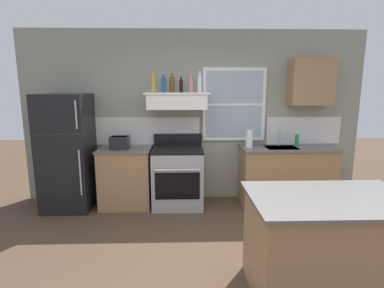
# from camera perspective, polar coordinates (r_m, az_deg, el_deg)

# --- Properties ---
(ground_plane) EXTENTS (16.00, 16.00, 0.00)m
(ground_plane) POSITION_cam_1_polar(r_m,az_deg,el_deg) (3.18, 1.72, -24.20)
(ground_plane) COLOR #4C3828
(back_wall) EXTENTS (5.40, 0.11, 2.70)m
(back_wall) POSITION_cam_1_polar(r_m,az_deg,el_deg) (4.85, 0.58, 5.19)
(back_wall) COLOR gray
(back_wall) RESTS_ON ground_plane
(refrigerator) EXTENTS (0.70, 0.72, 1.73)m
(refrigerator) POSITION_cam_1_polar(r_m,az_deg,el_deg) (4.86, -22.61, -1.45)
(refrigerator) COLOR black
(refrigerator) RESTS_ON ground_plane
(counter_left_of_stove) EXTENTS (0.79, 0.63, 0.91)m
(counter_left_of_stove) POSITION_cam_1_polar(r_m,az_deg,el_deg) (4.79, -12.39, -6.10)
(counter_left_of_stove) COLOR #9E754C
(counter_left_of_stove) RESTS_ON ground_plane
(toaster) EXTENTS (0.30, 0.20, 0.19)m
(toaster) POSITION_cam_1_polar(r_m,az_deg,el_deg) (4.62, -13.56, 0.30)
(toaster) COLOR black
(toaster) RESTS_ON counter_left_of_stove
(stove_range) EXTENTS (0.76, 0.69, 1.09)m
(stove_range) POSITION_cam_1_polar(r_m,az_deg,el_deg) (4.67, -2.72, -6.18)
(stove_range) COLOR #9EA0A5
(stove_range) RESTS_ON ground_plane
(range_hood_shelf) EXTENTS (0.96, 0.52, 0.24)m
(range_hood_shelf) POSITION_cam_1_polar(r_m,az_deg,el_deg) (4.57, -2.83, 8.24)
(range_hood_shelf) COLOR white
(bottle_champagne_gold_foil) EXTENTS (0.08, 0.08, 0.31)m
(bottle_champagne_gold_foil) POSITION_cam_1_polar(r_m,az_deg,el_deg) (4.61, -7.30, 11.31)
(bottle_champagne_gold_foil) COLOR #B29333
(bottle_champagne_gold_foil) RESTS_ON range_hood_shelf
(bottle_blue_liqueur) EXTENTS (0.07, 0.07, 0.26)m
(bottle_blue_liqueur) POSITION_cam_1_polar(r_m,az_deg,el_deg) (4.55, -5.43, 11.13)
(bottle_blue_liqueur) COLOR #1E478C
(bottle_blue_liqueur) RESTS_ON range_hood_shelf
(bottle_amber_wine) EXTENTS (0.07, 0.07, 0.28)m
(bottle_amber_wine) POSITION_cam_1_polar(r_m,az_deg,el_deg) (4.62, -3.81, 11.25)
(bottle_amber_wine) COLOR brown
(bottle_amber_wine) RESTS_ON range_hood_shelf
(bottle_balsamic_dark) EXTENTS (0.06, 0.06, 0.23)m
(bottle_balsamic_dark) POSITION_cam_1_polar(r_m,az_deg,el_deg) (4.57, -2.07, 10.99)
(bottle_balsamic_dark) COLOR black
(bottle_balsamic_dark) RESTS_ON range_hood_shelf
(bottle_rose_pink) EXTENTS (0.07, 0.07, 0.28)m
(bottle_rose_pink) POSITION_cam_1_polar(r_m,az_deg,el_deg) (4.61, -0.22, 11.24)
(bottle_rose_pink) COLOR #C67F84
(bottle_rose_pink) RESTS_ON range_hood_shelf
(bottle_clear_tall) EXTENTS (0.06, 0.06, 0.31)m
(bottle_clear_tall) POSITION_cam_1_polar(r_m,az_deg,el_deg) (4.54, 1.47, 11.41)
(bottle_clear_tall) COLOR silver
(bottle_clear_tall) RESTS_ON range_hood_shelf
(counter_right_with_sink) EXTENTS (1.43, 0.63, 0.91)m
(counter_right_with_sink) POSITION_cam_1_polar(r_m,az_deg,el_deg) (4.97, 17.37, -5.69)
(counter_right_with_sink) COLOR #9E754C
(counter_right_with_sink) RESTS_ON ground_plane
(sink_faucet) EXTENTS (0.03, 0.17, 0.28)m
(sink_faucet) POSITION_cam_1_polar(r_m,az_deg,el_deg) (4.90, 16.31, 1.65)
(sink_faucet) COLOR silver
(sink_faucet) RESTS_ON counter_right_with_sink
(paper_towel_roll) EXTENTS (0.11, 0.11, 0.27)m
(paper_towel_roll) POSITION_cam_1_polar(r_m,az_deg,el_deg) (4.68, 10.83, 0.99)
(paper_towel_roll) COLOR white
(paper_towel_roll) RESTS_ON counter_right_with_sink
(dish_soap_bottle) EXTENTS (0.06, 0.06, 0.18)m
(dish_soap_bottle) POSITION_cam_1_polar(r_m,az_deg,el_deg) (5.01, 19.29, 0.68)
(dish_soap_bottle) COLOR #268C3F
(dish_soap_bottle) RESTS_ON counter_right_with_sink
(kitchen_island) EXTENTS (1.40, 0.90, 0.91)m
(kitchen_island) POSITION_cam_1_polar(r_m,az_deg,el_deg) (3.01, 24.48, -17.23)
(kitchen_island) COLOR #9E754C
(kitchen_island) RESTS_ON ground_plane
(upper_cabinet_right) EXTENTS (0.64, 0.32, 0.70)m
(upper_cabinet_right) POSITION_cam_1_polar(r_m,az_deg,el_deg) (5.04, 21.60, 10.89)
(upper_cabinet_right) COLOR #9E754C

